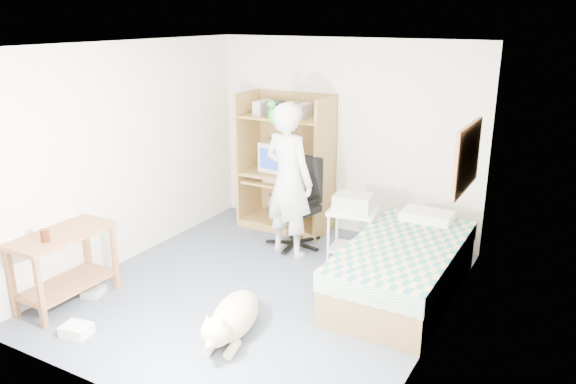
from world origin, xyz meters
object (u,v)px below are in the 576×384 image
object	(u,v)px
side_desk	(64,257)
computer_hutch	(287,168)
office_chair	(298,215)
person	(288,181)
dog	(232,318)
printer_cart	(352,227)
bed	(403,268)

from	to	relation	value
side_desk	computer_hutch	bearing A→B (deg)	73.86
office_chair	person	xyz separation A→B (m)	(0.04, -0.31, 0.52)
dog	printer_cart	bearing A→B (deg)	68.57
computer_hutch	printer_cart	bearing A→B (deg)	-27.11
person	printer_cart	distance (m)	0.91
side_desk	printer_cart	xyz separation A→B (m)	(2.07, 2.31, -0.07)
bed	printer_cart	distance (m)	0.93
office_chair	person	distance (m)	0.61
office_chair	dog	size ratio (longest dim) A/B	0.99
bed	dog	distance (m)	1.86
office_chair	printer_cart	bearing A→B (deg)	2.89
computer_hutch	office_chair	distance (m)	0.79
bed	office_chair	bearing A→B (deg)	158.13
bed	side_desk	size ratio (longest dim) A/B	2.02
dog	printer_cart	distance (m)	2.06
office_chair	printer_cart	xyz separation A→B (m)	(0.78, -0.13, 0.03)
side_desk	dog	world-z (taller)	side_desk
office_chair	dog	world-z (taller)	office_chair
side_desk	dog	distance (m)	1.84
person	printer_cart	world-z (taller)	person
computer_hutch	office_chair	bearing A→B (deg)	-48.46
computer_hutch	dog	bearing A→B (deg)	-70.50
computer_hutch	side_desk	distance (m)	3.08
side_desk	office_chair	distance (m)	2.76
bed	printer_cart	xyz separation A→B (m)	(-0.78, 0.50, 0.13)
office_chair	bed	bearing A→B (deg)	-9.55
bed	printer_cart	size ratio (longest dim) A/B	3.18
office_chair	person	size ratio (longest dim) A/B	0.60
computer_hutch	bed	size ratio (longest dim) A/B	0.89
bed	dog	world-z (taller)	bed
computer_hutch	dog	size ratio (longest dim) A/B	1.61
side_desk	dog	bearing A→B (deg)	9.20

